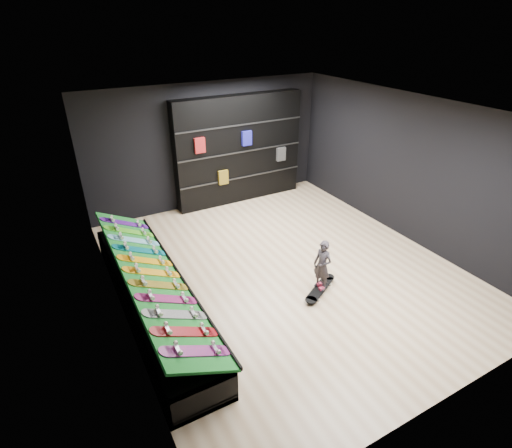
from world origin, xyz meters
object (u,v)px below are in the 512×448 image
display_rack (152,298)px  child (322,274)px  floor_skateboard (320,289)px  back_shelving (239,150)px

display_rack → child: bearing=-18.9°
floor_skateboard → display_rack: bearing=131.6°
back_shelving → floor_skateboard: 4.48m
back_shelving → child: 4.40m
display_rack → child: (2.72, -0.93, 0.12)m
display_rack → child: child is taller
back_shelving → floor_skateboard: size_ratio=3.40×
display_rack → child: size_ratio=8.06×
display_rack → floor_skateboard: (2.72, -0.93, -0.20)m
display_rack → child: 2.88m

